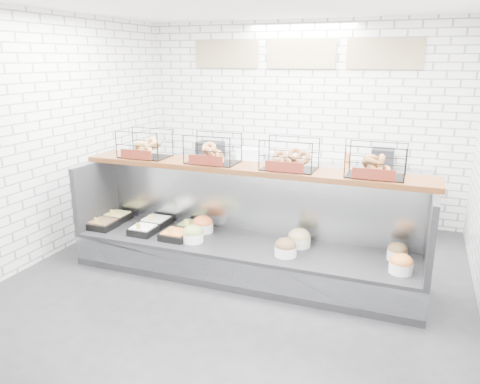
% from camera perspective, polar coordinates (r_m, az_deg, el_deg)
% --- Properties ---
extents(ground, '(5.50, 5.50, 0.00)m').
position_cam_1_polar(ground, '(5.30, -0.84, -11.39)').
color(ground, black).
rests_on(ground, ground).
extents(room_shell, '(5.02, 5.51, 3.01)m').
position_cam_1_polar(room_shell, '(5.29, 1.56, 11.85)').
color(room_shell, silver).
rests_on(room_shell, ground).
extents(display_case, '(4.00, 0.90, 1.20)m').
position_cam_1_polar(display_case, '(5.46, 0.35, -6.76)').
color(display_case, black).
rests_on(display_case, ground).
extents(bagel_shelf, '(4.10, 0.50, 0.40)m').
position_cam_1_polar(bagel_shelf, '(5.30, 1.20, 4.36)').
color(bagel_shelf, '#41200D').
rests_on(bagel_shelf, display_case).
extents(prep_counter, '(4.00, 0.60, 1.20)m').
position_cam_1_polar(prep_counter, '(7.29, 6.25, 0.22)').
color(prep_counter, '#93969B').
rests_on(prep_counter, ground).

